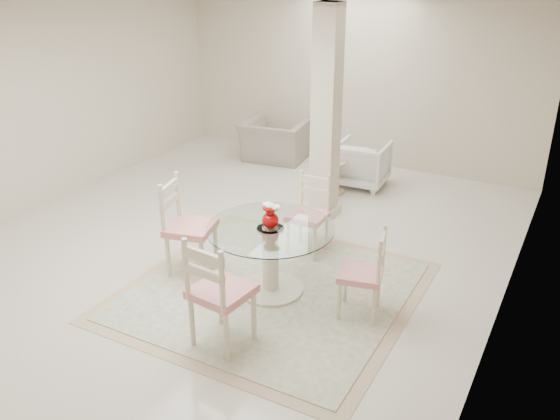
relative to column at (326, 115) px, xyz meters
The scene contains 13 objects.
ground 1.94m from the column, 111.04° to the right, with size 7.00×7.00×0.00m, color beige.
room_shell 1.48m from the column, 111.04° to the right, with size 6.02×7.02×2.71m.
column is the anchor object (origin of this frame).
area_rug 2.50m from the column, 80.23° to the right, with size 2.83×2.83×0.02m.
dining_table 2.32m from the column, 80.23° to the right, with size 1.28×1.28×0.74m.
red_vase 2.16m from the column, 80.21° to the right, with size 0.20×0.17×0.26m.
dining_chair_east 2.57m from the column, 55.78° to the right, with size 0.48×0.48×1.00m.
dining_chair_north 1.37m from the column, 73.82° to the right, with size 0.42×0.42×1.03m.
dining_chair_west 2.36m from the column, 107.30° to the right, with size 0.57×0.57×1.19m.
dining_chair_south 3.21m from the column, 82.71° to the right, with size 0.53×0.53×1.19m.
recliner_taupe 2.51m from the column, 135.32° to the left, with size 1.02×0.89×0.67m, color gray.
armchair_white 1.58m from the column, 86.54° to the left, with size 0.72×0.74×0.67m, color white.
side_table 1.36m from the column, 107.80° to the left, with size 0.45×0.45×0.47m.
Camera 1 is at (3.45, -5.36, 3.28)m, focal length 38.00 mm.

